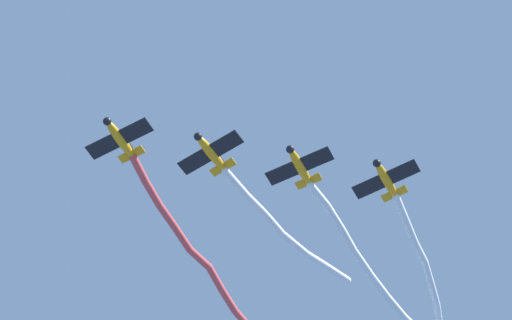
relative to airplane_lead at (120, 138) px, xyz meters
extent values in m
ellipsoid|color=orange|center=(-0.10, -0.02, -0.01)|extent=(4.30, 1.52, 0.86)
sphere|color=black|center=(1.88, 0.30, -0.01)|extent=(0.84, 0.84, 0.73)
ellipsoid|color=#232833|center=(0.42, 0.07, 0.31)|extent=(1.13, 0.74, 0.46)
cube|color=black|center=(0.04, 0.01, -0.13)|extent=(2.40, 6.28, 0.11)
cube|color=orange|center=(-1.85, -0.30, 0.07)|extent=(1.18, 2.49, 0.10)
cube|color=black|center=(-1.77, -0.29, 0.52)|extent=(0.96, 0.27, 1.19)
cylinder|color=#DB4C4C|center=(-3.36, -0.68, -0.21)|extent=(2.62, 1.31, 1.00)
cylinder|color=#DB4C4C|center=(-5.81, -1.32, -0.41)|extent=(2.74, 1.29, 0.80)
cylinder|color=#DB4C4C|center=(-8.40, -1.87, -0.48)|extent=(2.76, 1.14, 0.71)
cylinder|color=#DB4C4C|center=(-11.09, -2.34, -0.59)|extent=(2.91, 1.16, 0.89)
cylinder|color=#DB4C4C|center=(-13.83, -2.53, -0.70)|extent=(2.76, 0.79, 0.71)
cylinder|color=#DB4C4C|center=(-16.42, -2.73, -0.94)|extent=(2.72, 1.17, 1.16)
cylinder|color=#DB4C4C|center=(-18.95, -3.18, -1.40)|extent=(2.81, 1.09, 1.13)
cylinder|color=#DB4C4C|center=(-21.40, -3.45, -1.71)|extent=(2.41, 0.81, 0.87)
sphere|color=#DB4C4C|center=(-2.18, -0.35, -0.06)|extent=(0.68, 0.68, 0.68)
sphere|color=#DB4C4C|center=(-4.54, -1.01, -0.35)|extent=(0.68, 0.68, 0.68)
sphere|color=#DB4C4C|center=(-7.09, -1.63, -0.46)|extent=(0.68, 0.68, 0.68)
sphere|color=#DB4C4C|center=(-9.72, -2.10, -0.49)|extent=(0.68, 0.68, 0.68)
sphere|color=#DB4C4C|center=(-12.46, -2.58, -0.68)|extent=(0.68, 0.68, 0.68)
sphere|color=#DB4C4C|center=(-15.19, -2.48, -0.71)|extent=(0.68, 0.68, 0.68)
sphere|color=#DB4C4C|center=(-17.65, -2.98, -1.18)|extent=(0.68, 0.68, 0.68)
sphere|color=#DB4C4C|center=(-20.24, -3.39, -1.62)|extent=(0.68, 0.68, 0.68)
ellipsoid|color=orange|center=(-6.08, 5.18, 0.24)|extent=(4.27, 1.17, 0.86)
sphere|color=black|center=(-4.07, 5.33, 0.24)|extent=(0.78, 0.78, 0.73)
ellipsoid|color=#232833|center=(-5.55, 5.22, 0.56)|extent=(1.09, 0.65, 0.46)
cube|color=black|center=(-5.93, 5.19, 0.12)|extent=(1.88, 6.22, 0.11)
cube|color=orange|center=(-7.84, 5.05, 0.32)|extent=(0.98, 2.45, 0.10)
cube|color=black|center=(-7.76, 5.05, 0.77)|extent=(0.96, 0.19, 1.19)
cylinder|color=white|center=(-9.89, 4.86, 0.44)|extent=(3.59, 0.98, 1.15)
cylinder|color=white|center=(-13.09, 4.61, 0.98)|extent=(3.13, 0.83, 1.24)
cylinder|color=white|center=(-16.05, 4.43, 1.34)|extent=(3.02, 0.83, 0.81)
cylinder|color=white|center=(-19.25, 4.50, 1.53)|extent=(3.57, 0.97, 0.88)
cylinder|color=white|center=(-22.53, 4.83, 2.03)|extent=(3.32, 1.00, 1.43)
cylinder|color=white|center=(-25.56, 5.22, 2.67)|extent=(3.17, 1.07, 1.17)
sphere|color=white|center=(-8.18, 5.02, 0.19)|extent=(0.66, 0.66, 0.66)
sphere|color=white|center=(-11.61, 4.69, 0.68)|extent=(0.66, 0.66, 0.66)
sphere|color=white|center=(-14.57, 4.52, 1.27)|extent=(0.66, 0.66, 0.66)
sphere|color=white|center=(-17.52, 4.34, 1.42)|extent=(0.66, 0.66, 0.66)
sphere|color=white|center=(-20.99, 4.66, 1.64)|extent=(0.66, 0.66, 0.66)
sphere|color=white|center=(-24.08, 5.01, 2.42)|extent=(0.66, 0.66, 0.66)
sphere|color=white|center=(-27.05, 5.43, 2.93)|extent=(0.66, 0.66, 0.66)
ellipsoid|color=orange|center=(-12.05, 10.37, 0.49)|extent=(4.30, 1.63, 0.86)
sphere|color=black|center=(-10.07, 10.74, 0.49)|extent=(0.86, 0.86, 0.73)
ellipsoid|color=#232833|center=(-11.53, 10.47, 0.81)|extent=(1.14, 0.76, 0.46)
cube|color=black|center=(-11.91, 10.40, 0.37)|extent=(2.55, 6.29, 0.11)
cube|color=orange|center=(-13.79, 10.04, 0.57)|extent=(1.23, 2.50, 0.10)
cube|color=black|center=(-13.70, 10.06, 1.02)|extent=(0.96, 0.29, 1.19)
cylinder|color=white|center=(-15.54, 9.88, 0.60)|extent=(2.96, 0.88, 0.99)
cylinder|color=white|center=(-18.51, 9.52, 0.88)|extent=(3.26, 1.19, 0.94)
cylinder|color=white|center=(-21.54, 8.97, 1.03)|extent=(3.11, 1.25, 0.74)
cylinder|color=white|center=(-24.79, 8.49, 1.02)|extent=(3.62, 1.04, 0.77)
cylinder|color=white|center=(-28.09, 8.19, 0.98)|extent=(3.14, 0.91, 0.70)
cylinder|color=white|center=(-31.27, 8.04, 0.96)|extent=(3.31, 0.76, 0.75)
sphere|color=white|center=(-14.12, 9.98, 0.44)|extent=(0.68, 0.68, 0.68)
sphere|color=white|center=(-16.96, 9.78, 0.75)|extent=(0.68, 0.68, 0.68)
sphere|color=white|center=(-20.05, 9.25, 1.00)|extent=(0.68, 0.68, 0.68)
sphere|color=white|center=(-23.02, 8.68, 1.06)|extent=(0.68, 0.68, 0.68)
sphere|color=white|center=(-26.55, 8.31, 0.97)|extent=(0.68, 0.68, 0.68)
sphere|color=white|center=(-29.64, 8.08, 1.00)|extent=(0.68, 0.68, 0.68)
sphere|color=white|center=(-32.91, 8.00, 0.92)|extent=(0.68, 0.68, 0.68)
ellipsoid|color=orange|center=(-18.02, 15.56, 0.74)|extent=(4.29, 1.47, 0.86)
sphere|color=black|center=(-16.03, 15.86, 0.74)|extent=(0.83, 0.83, 0.73)
ellipsoid|color=#232833|center=(-17.50, 15.64, 1.06)|extent=(1.13, 0.72, 0.46)
cube|color=black|center=(-17.88, 15.58, 0.62)|extent=(2.32, 6.27, 0.11)
cube|color=orange|center=(-19.77, 15.30, 0.82)|extent=(1.15, 2.49, 0.10)
cube|color=black|center=(-19.69, 15.32, 1.27)|extent=(0.96, 0.25, 1.19)
cylinder|color=white|center=(-21.54, 14.87, 0.85)|extent=(3.13, 1.45, 1.02)
cylinder|color=white|center=(-24.53, 14.06, 1.18)|extent=(3.36, 1.51, 1.06)
cylinder|color=white|center=(-27.52, 13.32, 1.65)|extent=(3.16, 1.31, 1.29)
cylinder|color=white|center=(-30.43, 12.48, 2.02)|extent=(3.20, 1.68, 0.84)
cylinder|color=white|center=(-33.24, 11.47, 2.18)|extent=(2.98, 1.62, 0.89)
cylinder|color=white|center=(-35.92, 10.39, 2.62)|extent=(3.10, 1.83, 1.42)
sphere|color=white|center=(-20.10, 15.26, 0.69)|extent=(0.69, 0.69, 0.69)
sphere|color=white|center=(-22.98, 14.48, 1.01)|extent=(0.69, 0.69, 0.69)
sphere|color=white|center=(-26.08, 13.64, 1.36)|extent=(0.69, 0.69, 0.69)
sphere|color=white|center=(-28.96, 13.00, 1.95)|extent=(0.69, 0.69, 0.69)
sphere|color=white|center=(-31.89, 11.96, 2.09)|extent=(0.69, 0.69, 0.69)
sphere|color=white|center=(-34.59, 10.99, 2.28)|extent=(0.69, 0.69, 0.69)
camera|label=1|loc=(22.52, 32.21, -64.12)|focal=60.92mm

